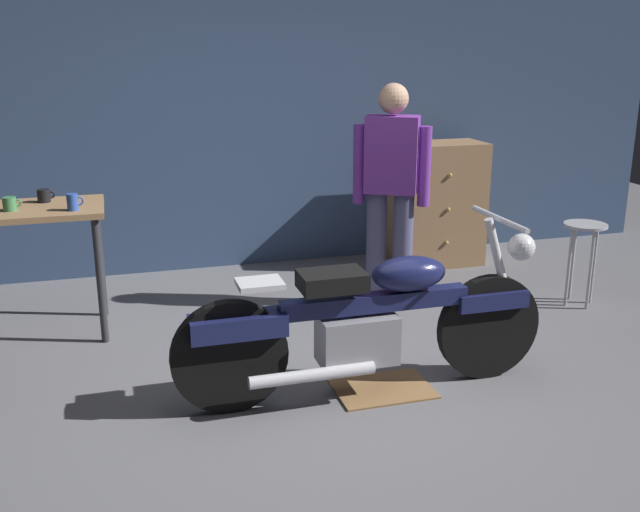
% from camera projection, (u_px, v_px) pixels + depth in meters
% --- Properties ---
extents(ground_plane, '(12.00, 12.00, 0.00)m').
position_uv_depth(ground_plane, '(348.00, 400.00, 4.09)').
color(ground_plane, slate).
extents(back_wall, '(8.00, 0.12, 3.10)m').
position_uv_depth(back_wall, '(248.00, 90.00, 6.22)').
color(back_wall, '#384C70').
rests_on(back_wall, ground_plane).
extents(workbench, '(1.30, 0.64, 0.90)m').
position_uv_depth(workbench, '(2.00, 226.00, 4.75)').
color(workbench, '#99724C').
rests_on(workbench, ground_plane).
extents(motorcycle, '(2.19, 0.60, 1.00)m').
position_uv_depth(motorcycle, '(369.00, 320.00, 4.06)').
color(motorcycle, black).
rests_on(motorcycle, ground_plane).
extents(person_standing, '(0.51, 0.38, 1.67)m').
position_uv_depth(person_standing, '(391.00, 186.00, 5.32)').
color(person_standing, '#504F74').
rests_on(person_standing, ground_plane).
extents(shop_stool, '(0.32, 0.32, 0.64)m').
position_uv_depth(shop_stool, '(584.00, 242.00, 5.45)').
color(shop_stool, '#B2B2B7').
rests_on(shop_stool, ground_plane).
extents(wooden_dresser, '(0.80, 0.47, 1.10)m').
position_uv_depth(wooden_dresser, '(437.00, 204.00, 6.48)').
color(wooden_dresser, '#99724C').
rests_on(wooden_dresser, ground_plane).
extents(drip_tray, '(0.56, 0.40, 0.01)m').
position_uv_depth(drip_tray, '(383.00, 389.00, 4.21)').
color(drip_tray, olive).
rests_on(drip_tray, ground_plane).
extents(mug_green_speckled, '(0.12, 0.08, 0.09)m').
position_uv_depth(mug_green_speckled, '(10.00, 204.00, 4.65)').
color(mug_green_speckled, '#3D7F4C').
rests_on(mug_green_speckled, workbench).
extents(mug_blue_enamel, '(0.11, 0.07, 0.11)m').
position_uv_depth(mug_blue_enamel, '(73.00, 202.00, 4.66)').
color(mug_blue_enamel, '#2D51AD').
rests_on(mug_blue_enamel, workbench).
extents(mug_black_matte, '(0.12, 0.09, 0.09)m').
position_uv_depth(mug_black_matte, '(44.00, 196.00, 4.90)').
color(mug_black_matte, black).
rests_on(mug_black_matte, workbench).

